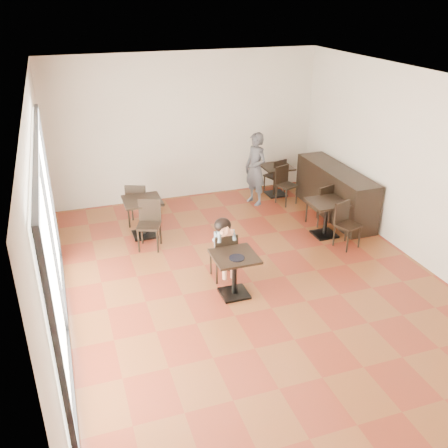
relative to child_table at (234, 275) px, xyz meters
name	(u,v)px	position (x,y,z in m)	size (l,w,h in m)	color
floor	(252,282)	(0.40, 0.25, -0.35)	(6.00, 8.00, 0.01)	maroon
ceiling	(258,82)	(0.40, 0.25, 2.85)	(6.00, 8.00, 0.01)	white
wall_back	(186,127)	(0.40, 4.25, 1.25)	(6.00, 0.01, 3.20)	beige
wall_front	(439,362)	(0.40, -3.75, 1.25)	(6.00, 0.01, 3.20)	beige
wall_left	(45,218)	(-2.60, 0.25, 1.25)	(0.01, 8.00, 3.20)	beige
wall_right	(421,170)	(3.40, 0.25, 1.25)	(0.01, 8.00, 3.20)	beige
storefront_window	(50,248)	(-2.57, -0.25, 1.05)	(0.04, 4.50, 2.60)	white
child_table	(234,275)	(0.00, 0.00, 0.00)	(0.66, 0.66, 0.70)	black
child_chair	(223,255)	(0.00, 0.55, 0.07)	(0.38, 0.38, 0.84)	black
child	(223,249)	(0.00, 0.55, 0.18)	(0.38, 0.53, 1.06)	slate
plate	(237,258)	(0.00, -0.10, 0.36)	(0.24, 0.24, 0.01)	black
pizza_slice	(227,232)	(0.00, 0.36, 0.57)	(0.25, 0.19, 0.06)	tan
adult_patron	(256,169)	(1.69, 3.33, 0.45)	(0.58, 0.38, 1.60)	#3D3D43
cafe_table_mid	(326,219)	(2.37, 1.40, 0.00)	(0.67, 0.67, 0.71)	black
cafe_table_left	(144,218)	(-0.95, 2.51, 0.02)	(0.71, 0.71, 0.75)	black
cafe_table_back	(276,181)	(2.34, 3.63, 0.00)	(0.66, 0.66, 0.70)	black
chair_mid_a	(319,204)	(2.51, 1.95, 0.07)	(0.38, 0.38, 0.85)	black
chair_mid_b	(348,226)	(2.51, 0.85, 0.07)	(0.38, 0.38, 0.85)	black
chair_left_a	(138,203)	(-0.95, 3.06, 0.10)	(0.40, 0.40, 0.90)	black
chair_left_b	(149,226)	(-0.95, 1.96, 0.10)	(0.40, 0.40, 0.90)	black
chair_back_a	(274,176)	(2.34, 3.75, 0.07)	(0.38, 0.38, 0.84)	black
chair_back_b	(287,186)	(2.34, 3.08, 0.07)	(0.38, 0.38, 0.84)	black
service_counter	(335,192)	(3.05, 2.25, 0.15)	(0.60, 2.40, 1.00)	black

